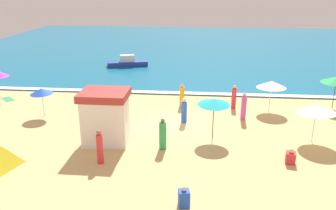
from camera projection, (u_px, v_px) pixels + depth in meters
ground_plane at (173, 124)px, 21.68m from camera, size 60.00×60.00×0.00m
ocean_water at (189, 47)px, 47.93m from camera, size 60.00×44.00×0.10m
wave_breaker_foam at (179, 93)px, 27.55m from camera, size 57.00×0.70×0.01m
lifeguard_cabana at (106, 116)px, 18.84m from camera, size 2.55×2.21×2.96m
beach_umbrella_2 at (317, 109)px, 18.67m from camera, size 3.02×3.03×2.30m
beach_umbrella_3 at (271, 84)px, 23.31m from camera, size 2.84×2.84×2.18m
beach_umbrella_5 at (214, 102)px, 19.07m from camera, size 1.85×1.87×2.39m
beach_umbrella_6 at (41, 91)px, 22.44m from camera, size 2.13×2.13×1.96m
beachgoer_0 at (184, 111)px, 21.75m from camera, size 0.41×0.41×1.62m
beachgoer_1 at (234, 97)px, 24.21m from camera, size 0.36×0.36×1.70m
beachgoer_2 at (244, 107)px, 22.15m from camera, size 0.34×0.34×1.84m
beachgoer_4 at (184, 198)px, 13.58m from camera, size 0.50×0.50×0.91m
beachgoer_5 at (291, 157)px, 16.89m from camera, size 0.54×0.54×0.80m
beachgoer_7 at (182, 96)px, 24.60m from camera, size 0.48×0.48×1.67m
beachgoer_8 at (163, 135)px, 18.23m from camera, size 0.44×0.44×1.74m
beachgoer_9 at (100, 148)px, 16.73m from camera, size 0.39×0.39×1.77m
beach_towel_3 at (8, 99)px, 26.32m from camera, size 1.43×1.39×0.01m
small_boat_0 at (127, 63)px, 36.29m from camera, size 4.37×2.31×1.20m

